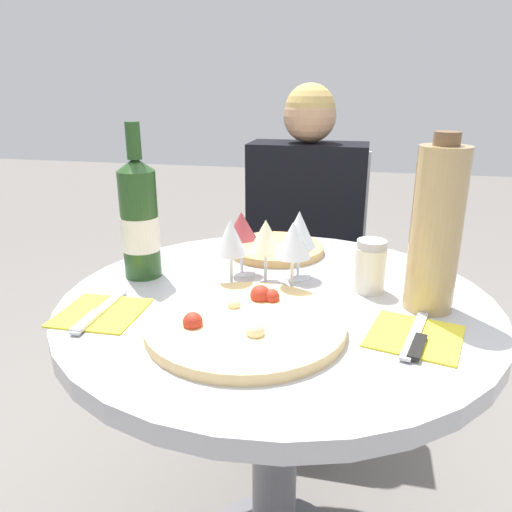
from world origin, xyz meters
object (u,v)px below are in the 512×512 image
at_px(dining_table, 276,359).
at_px(tall_carafe, 436,229).
at_px(chair_behind_diner, 306,282).
at_px(pizza_large, 245,324).
at_px(wine_bottle, 140,220).
at_px(seated_diner, 302,279).

xyz_separation_m(dining_table, tall_carafe, (0.29, 0.01, 0.30)).
bearing_deg(dining_table, chair_behind_diner, 92.26).
xyz_separation_m(chair_behind_diner, pizza_large, (0.00, -0.97, 0.30)).
height_order(chair_behind_diner, wine_bottle, wine_bottle).
xyz_separation_m(chair_behind_diner, tall_carafe, (0.33, -0.80, 0.45)).
height_order(chair_behind_diner, pizza_large, chair_behind_diner).
distance_m(chair_behind_diner, tall_carafe, 0.97).
bearing_deg(seated_diner, pizza_large, 90.18).
xyz_separation_m(pizza_large, wine_bottle, (-0.29, 0.21, 0.12)).
distance_m(seated_diner, tall_carafe, 0.83).
xyz_separation_m(dining_table, pizza_large, (-0.03, -0.15, 0.16)).
bearing_deg(wine_bottle, seated_diner, 65.19).
height_order(chair_behind_diner, tall_carafe, tall_carafe).
distance_m(dining_table, wine_bottle, 0.42).
bearing_deg(tall_carafe, pizza_large, -152.85).
bearing_deg(pizza_large, seated_diner, 90.18).
height_order(seated_diner, pizza_large, seated_diner).
height_order(pizza_large, tall_carafe, tall_carafe).
relative_size(dining_table, tall_carafe, 2.62).
bearing_deg(dining_table, tall_carafe, 2.48).
height_order(pizza_large, wine_bottle, wine_bottle).
distance_m(dining_table, tall_carafe, 0.42).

